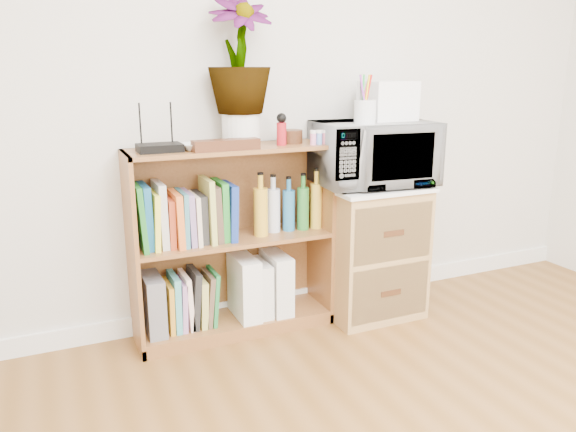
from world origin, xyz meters
TOP-DOWN VIEW (x-y plane):
  - skirting_board at (0.00, 2.24)m, footprint 4.00×0.02m
  - bookshelf at (-0.35, 2.10)m, footprint 1.00×0.30m
  - wicker_unit at (0.40, 2.02)m, footprint 0.50×0.45m
  - microwave at (0.40, 2.02)m, footprint 0.63×0.45m
  - pen_cup at (0.29, 1.94)m, footprint 0.11×0.11m
  - small_appliance at (0.50, 2.06)m, footprint 0.25×0.21m
  - router at (-0.69, 2.08)m, footprint 0.20×0.13m
  - white_bowl at (-0.53, 2.07)m, footprint 0.13×0.13m
  - plant_pot at (-0.29, 2.12)m, footprint 0.18×0.18m
  - potted_plant at (-0.29, 2.12)m, footprint 0.30×0.30m
  - trinket_box at (-0.40, 2.00)m, footprint 0.31×0.08m
  - kokeshi_doll at (-0.10, 2.06)m, footprint 0.05×0.05m
  - wooden_bowl at (-0.03, 2.11)m, footprint 0.11×0.11m
  - paint_jars at (0.08, 2.01)m, footprint 0.11×0.04m
  - file_box at (-0.76, 2.10)m, footprint 0.09×0.23m
  - magazine_holder_left at (-0.30, 2.09)m, footprint 0.10×0.26m
  - magazine_holder_mid at (-0.22, 2.09)m, footprint 0.09×0.23m
  - magazine_holder_right at (-0.12, 2.09)m, footprint 0.10×0.25m
  - cookbooks at (-0.58, 2.10)m, footprint 0.47×0.20m
  - liquor_bottles at (-0.07, 2.10)m, footprint 0.38×0.07m
  - lower_books at (-0.58, 2.10)m, footprint 0.25×0.19m

SIDE VIEW (x-z plane):
  - skirting_board at x=0.00m, z-range 0.00..0.10m
  - lower_books at x=-0.58m, z-range 0.06..0.35m
  - magazine_holder_mid at x=-0.22m, z-range 0.07..0.35m
  - file_box at x=-0.76m, z-range 0.07..0.36m
  - magazine_holder_right at x=-0.12m, z-range 0.07..0.38m
  - magazine_holder_left at x=-0.30m, z-range 0.07..0.39m
  - wicker_unit at x=0.40m, z-range 0.00..0.70m
  - bookshelf at x=-0.35m, z-range 0.00..0.95m
  - cookbooks at x=-0.58m, z-range 0.48..0.79m
  - liquor_bottles at x=-0.07m, z-range 0.49..0.80m
  - microwave at x=0.40m, z-range 0.72..1.05m
  - white_bowl at x=-0.53m, z-range 0.95..0.98m
  - router at x=-0.69m, z-range 0.95..0.99m
  - trinket_box at x=-0.40m, z-range 0.95..1.00m
  - paint_jars at x=0.08m, z-range 0.95..1.01m
  - wooden_bowl at x=-0.03m, z-range 0.95..1.02m
  - kokeshi_doll at x=-0.10m, z-range 0.95..1.06m
  - plant_pot at x=-0.29m, z-range 0.95..1.10m
  - pen_cup at x=0.29m, z-range 1.05..1.16m
  - small_appliance at x=0.50m, z-range 1.05..1.25m
  - potted_plant at x=-0.29m, z-range 1.10..1.64m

